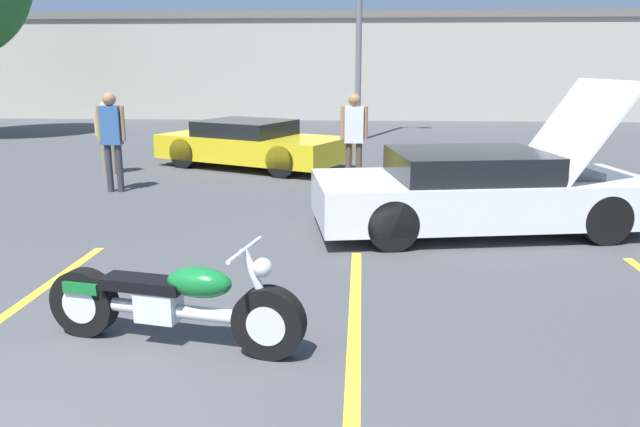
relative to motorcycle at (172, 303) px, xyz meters
The scene contains 8 objects.
parking_stripe_back 1.63m from the motorcycle, ahead, with size 0.12×5.05×0.01m, color yellow.
far_building 23.42m from the motorcycle, 92.00° to the left, with size 32.00×4.20×4.40m.
motorcycle is the anchor object (origin of this frame).
show_car_hood_open 5.22m from the motorcycle, 50.29° to the left, with size 4.95×2.65×2.16m.
parked_car_right_row 9.42m from the motorcycle, 95.83° to the left, with size 4.68×3.50×1.08m.
spectator_near_motorcycle 9.12m from the motorcycle, 115.28° to the left, with size 0.52×0.21×1.59m.
spectator_by_show_car 7.27m from the motorcycle, 78.38° to the left, with size 0.52×0.24×1.81m.
spectator_midground 7.11m from the motorcycle, 115.35° to the left, with size 0.52×0.24×1.85m.
Camera 1 is at (2.41, -3.23, 2.40)m, focal length 35.00 mm.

